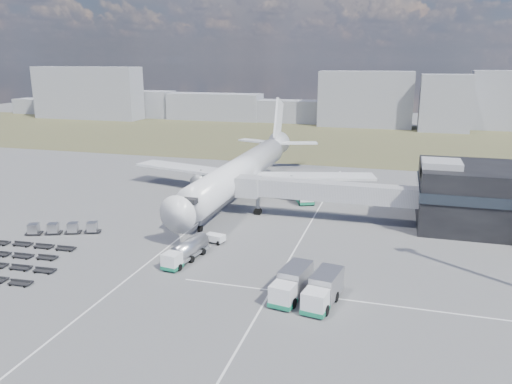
# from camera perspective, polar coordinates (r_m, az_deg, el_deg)

# --- Properties ---
(ground) EXTENTS (420.00, 420.00, 0.00)m
(ground) POSITION_cam_1_polar(r_m,az_deg,el_deg) (72.04, -9.12, -6.80)
(ground) COLOR #565659
(ground) RESTS_ON ground
(grass_strip) EXTENTS (420.00, 90.00, 0.01)m
(grass_strip) POSITION_cam_1_polar(r_m,az_deg,el_deg) (174.83, 6.33, 6.10)
(grass_strip) COLOR #4D4A2E
(grass_strip) RESTS_ON ground
(lane_markings) EXTENTS (47.12, 110.00, 0.01)m
(lane_markings) POSITION_cam_1_polar(r_m,az_deg,el_deg) (71.31, -0.90, -6.83)
(lane_markings) COLOR silver
(lane_markings) RESTS_ON ground
(jet_bridge) EXTENTS (30.30, 3.80, 7.05)m
(jet_bridge) POSITION_cam_1_polar(r_m,az_deg,el_deg) (84.59, 6.52, 0.17)
(jet_bridge) COLOR #939399
(jet_bridge) RESTS_ON ground
(airliner) EXTENTS (51.59, 64.53, 17.62)m
(airliner) POSITION_cam_1_polar(r_m,az_deg,el_deg) (99.47, -1.36, 2.63)
(airliner) COLOR white
(airliner) RESTS_ON ground
(skyline) EXTENTS (307.92, 26.34, 23.47)m
(skyline) POSITION_cam_1_polar(r_m,az_deg,el_deg) (212.80, 7.06, 10.22)
(skyline) COLOR gray
(skyline) RESTS_ON ground
(fuel_tanker) EXTENTS (3.51, 8.96, 2.82)m
(fuel_tanker) POSITION_cam_1_polar(r_m,az_deg,el_deg) (68.32, -8.03, -6.71)
(fuel_tanker) COLOR white
(fuel_tanker) RESTS_ON ground
(pushback_tug) EXTENTS (3.08, 2.11, 1.32)m
(pushback_tug) POSITION_cam_1_polar(r_m,az_deg,el_deg) (74.63, -4.71, -5.33)
(pushback_tug) COLOR white
(pushback_tug) RESTS_ON ground
(catering_truck) EXTENTS (5.35, 7.37, 3.13)m
(catering_truck) POSITION_cam_1_polar(r_m,az_deg,el_deg) (95.92, 5.42, -0.17)
(catering_truck) COLOR white
(catering_truck) RESTS_ON ground
(service_trucks_near) EXTENTS (7.57, 8.61, 3.08)m
(service_trucks_near) POSITION_cam_1_polar(r_m,az_deg,el_deg) (57.38, 5.86, -10.70)
(service_trucks_near) COLOR white
(service_trucks_near) RESTS_ON ground
(uld_row) EXTENTS (11.12, 5.49, 1.57)m
(uld_row) POSITION_cam_1_polar(r_m,az_deg,el_deg) (83.65, -21.18, -3.87)
(uld_row) COLOR black
(uld_row) RESTS_ON ground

